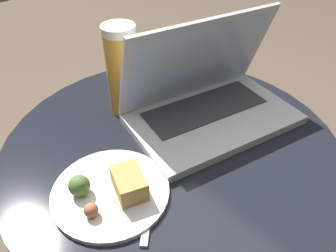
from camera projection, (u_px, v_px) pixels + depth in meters
name	position (u px, v px, depth m)	size (l,w,h in m)	color
table	(171.00, 185.00, 0.77)	(0.70, 0.70, 0.56)	black
laptop	(208.00, 99.00, 0.72)	(0.40, 0.29, 0.23)	silver
beer_glass	(124.00, 70.00, 0.71)	(0.07, 0.07, 0.20)	gold
snack_plate	(112.00, 189.00, 0.57)	(0.21, 0.21, 0.05)	silver
fork	(150.00, 198.00, 0.56)	(0.13, 0.12, 0.00)	#B2B2B7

